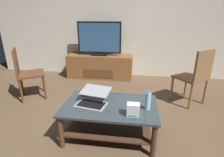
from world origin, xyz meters
TOP-DOWN VIEW (x-y plane):
  - ground_plane at (0.00, 0.00)m, footprint 7.68×7.68m
  - back_wall at (0.00, 2.50)m, footprint 6.40×0.12m
  - coffee_table at (0.08, 0.04)m, footprint 1.13×0.71m
  - media_cabinet at (-0.49, 2.18)m, footprint 1.53×0.49m
  - television at (-0.49, 2.16)m, footprint 1.00×0.20m
  - dining_chair at (1.33, 1.05)m, footprint 0.62×0.62m
  - side_chair at (-1.56, 0.88)m, footprint 0.61×0.61m
  - laptop at (-0.13, 0.04)m, footprint 0.42×0.44m
  - router_box at (0.36, -0.16)m, footprint 0.13×0.10m
  - water_bottle_near at (0.52, -0.01)m, footprint 0.06×0.06m
  - cell_phone at (-0.32, 0.29)m, footprint 0.13×0.16m
  - tv_remote at (-0.17, 0.30)m, footprint 0.13×0.15m

SIDE VIEW (x-z plane):
  - ground_plane at x=0.00m, z-range 0.00..0.00m
  - media_cabinet at x=-0.49m, z-range 0.00..0.55m
  - coffee_table at x=0.08m, z-range 0.08..0.52m
  - cell_phone at x=-0.32m, z-range 0.43..0.44m
  - tv_remote at x=-0.17m, z-range 0.43..0.45m
  - laptop at x=-0.13m, z-range 0.41..0.57m
  - router_box at x=0.36m, z-range 0.43..0.57m
  - side_chair at x=-1.56m, z-range 0.06..0.97m
  - dining_chair at x=1.33m, z-range 0.06..1.01m
  - water_bottle_near at x=0.52m, z-range 0.42..0.65m
  - television at x=-0.49m, z-range 0.54..1.30m
  - back_wall at x=0.00m, z-range 0.00..2.80m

